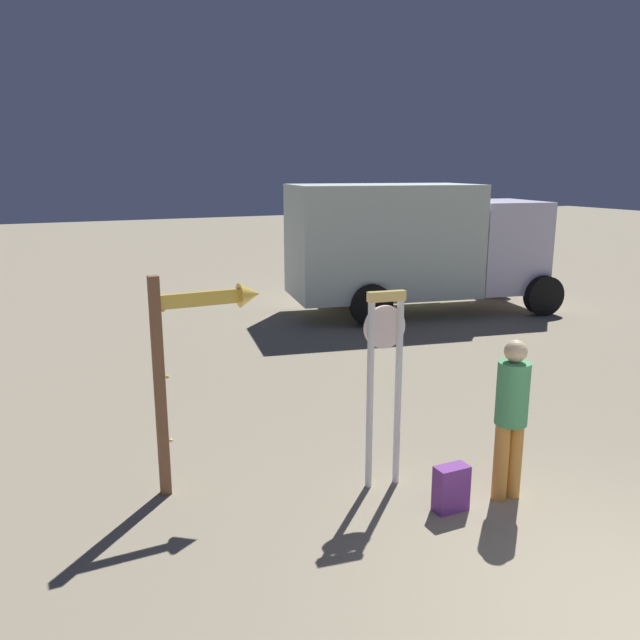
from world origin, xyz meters
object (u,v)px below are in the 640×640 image
at_px(standing_clock, 384,368).
at_px(box_truck_near, 413,243).
at_px(arrow_sign, 196,344).
at_px(backpack, 451,488).
at_px(person_near_clock, 511,412).

distance_m(standing_clock, box_truck_near, 8.43).
xyz_separation_m(standing_clock, arrow_sign, (-1.73, 0.77, 0.26)).
bearing_deg(standing_clock, backpack, -65.28).
relative_size(standing_clock, arrow_sign, 0.92).
height_order(person_near_clock, box_truck_near, box_truck_near).
bearing_deg(standing_clock, box_truck_near, 55.16).
height_order(arrow_sign, backpack, arrow_sign).
xyz_separation_m(standing_clock, person_near_clock, (0.99, -0.78, -0.36)).
height_order(standing_clock, backpack, standing_clock).
bearing_deg(standing_clock, person_near_clock, -38.14).
distance_m(arrow_sign, box_truck_near, 8.98).
bearing_deg(box_truck_near, arrow_sign, -136.82).
bearing_deg(person_near_clock, arrow_sign, 150.42).
relative_size(person_near_clock, backpack, 3.60).
xyz_separation_m(arrow_sign, box_truck_near, (6.55, 6.14, 0.05)).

